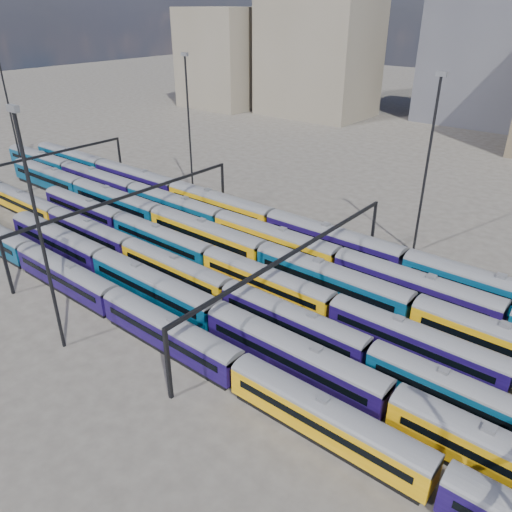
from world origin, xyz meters
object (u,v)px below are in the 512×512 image
Objects in this scene: rake_1 at (293,352)px; mast_2 at (39,229)px; rake_2 at (174,267)px; rake_0 at (169,330)px.

mast_2 is at bearing -151.31° from rake_1.
rake_2 is 5.15× the size of mast_2.
rake_0 is 14.22m from rake_2.
rake_0 is 13.49m from rake_1.
rake_2 is 20.56m from mast_2.
rake_1 is 27.42m from mast_2.
rake_0 is 5.30× the size of mast_2.
rake_2 is at bearing 92.38° from mast_2.
mast_2 reaches higher than rake_1.
rake_1 is 4.07× the size of mast_2.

